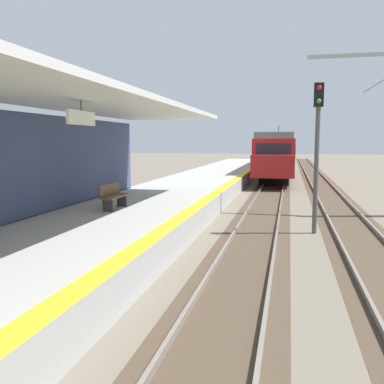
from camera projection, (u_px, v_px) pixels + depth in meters
name	position (u px, v px, depth m)	size (l,w,h in m)	color
station_platform	(153.00, 209.00, 17.46)	(5.00, 80.00, 0.91)	#A8A8A3
track_pair_nearest_platform	(265.00, 207.00, 20.39)	(2.34, 120.00, 0.16)	#4C3D2D
track_pair_middle	(339.00, 210.00, 19.63)	(2.34, 120.00, 0.16)	#4C3D2D
approaching_train	(277.00, 153.00, 36.80)	(2.93, 19.60, 4.76)	maroon
rail_signal_post	(317.00, 142.00, 14.50)	(0.32, 0.34, 5.20)	#4C4C4C
platform_bench	(113.00, 195.00, 14.56)	(0.45, 1.60, 0.88)	brown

